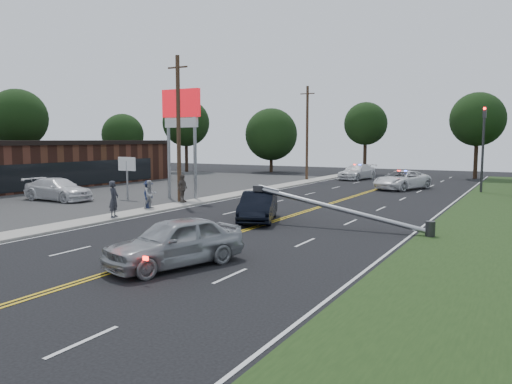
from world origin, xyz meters
The scene contains 26 objects.
ground centered at (0.00, 0.00, 0.00)m, with size 120.00×120.00×0.00m, color black.
parking_lot centered at (-20.00, 10.00, 0.01)m, with size 25.00×60.00×0.01m, color #2D2D2D.
sidewalk centered at (-8.40, 10.00, 0.06)m, with size 1.80×70.00×0.12m, color #A29C92.
centerline_yellow centered at (0.00, 10.00, 0.01)m, with size 0.36×80.00×0.00m, color gold.
pharmacy_building centered at (-27.99, 14.00, 2.20)m, with size 8.40×30.40×4.30m.
pylon_sign centered at (-10.50, 14.00, 6.00)m, with size 3.20×0.35×8.00m.
small_sign centered at (-14.00, 12.00, 2.33)m, with size 1.60×0.14×3.10m.
traffic_signal centered at (8.30, 30.00, 4.21)m, with size 0.28×0.41×7.05m.
fallen_streetlight centered at (4.19, 8.00, 0.92)m, with size 9.36×0.44×1.91m.
utility_pole_mid centered at (-9.20, 12.00, 5.08)m, with size 1.60×0.28×10.00m.
utility_pole_far centered at (-9.20, 34.00, 5.08)m, with size 1.60×0.28×10.00m.
tree_2 centered at (-36.92, 19.64, 6.64)m, with size 6.34×6.34×9.82m.
tree_3 centered at (-34.22, 32.58, 5.01)m, with size 5.29×5.29×7.67m.
tree_4 centered at (-29.39, 39.56, 6.62)m, with size 6.34×6.34×9.80m.
tree_5 centered at (-19.03, 44.69, 5.07)m, with size 7.00×7.00×8.57m.
tree_6 centered at (-6.54, 46.13, 6.34)m, with size 5.34×5.34×9.03m.
tree_7 centered at (6.32, 45.71, 6.62)m, with size 5.99×5.99×9.63m.
crashed_sedan centered at (-0.77, 7.94, 0.79)m, with size 1.68×4.81×1.59m, color black.
waiting_sedan centered at (1.34, -1.85, 0.85)m, with size 2.02×5.02×1.71m, color #9B9EA2.
parked_car centered at (-17.78, 8.96, 0.81)m, with size 2.26×5.55×1.61m, color silver.
emergency_a centered at (1.94, 29.28, 0.83)m, with size 2.74×5.94×1.65m, color white.
emergency_b centered at (-4.91, 37.99, 0.82)m, with size 2.31×5.67×1.65m, color white.
bystander_a centered at (-8.01, 4.65, 1.12)m, with size 0.73×0.48×2.01m, color #2A2B32.
bystander_b centered at (-8.59, 8.29, 1.00)m, with size 0.85×0.66×1.75m, color #AEAEB3.
bystander_c centered at (-8.79, 8.36, 0.99)m, with size 1.13×0.65×1.75m, color #1C2546.
bystander_d centered at (-8.73, 11.71, 1.08)m, with size 1.12×0.47×1.92m, color #574D45.
Camera 1 is at (12.04, -15.26, 4.37)m, focal length 35.00 mm.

